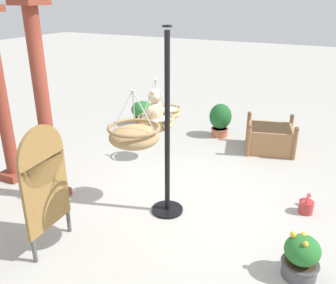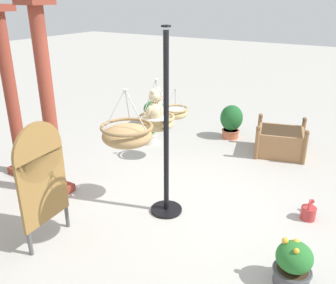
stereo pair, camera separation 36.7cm
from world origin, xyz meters
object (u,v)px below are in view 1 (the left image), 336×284
wooden_planter_box (270,138)px  hanging_basket_with_teddy (156,122)px  display_sign_board (45,179)px  hanging_basket_left_high (134,135)px  potted_plant_tall_leafy (220,119)px  greenhouse_pillar_left (44,111)px  potted_plant_broad_leaf (142,112)px  watering_can (306,206)px  greenhouse_pillar_right (1,102)px  potted_plant_conical_shrub (140,137)px  potted_plant_fern_front (301,257)px  hanging_basket_right_low (168,112)px  display_pole_central (167,160)px  teddy_bear (154,108)px

wooden_planter_box → hanging_basket_with_teddy: bearing=159.1°
hanging_basket_with_teddy → display_sign_board: hanging_basket_with_teddy is taller
hanging_basket_left_high → potted_plant_tall_leafy: 4.22m
greenhouse_pillar_left → potted_plant_broad_leaf: 3.64m
hanging_basket_with_teddy → watering_can: (0.71, -2.00, -1.15)m
greenhouse_pillar_right → potted_plant_conical_shrub: bearing=-25.7°
watering_can → potted_plant_fern_front: bearing=-175.3°
greenhouse_pillar_left → potted_plant_conical_shrub: 2.72m
hanging_basket_right_low → potted_plant_fern_front: 3.41m
display_pole_central → hanging_basket_right_low: display_pole_central is taller
teddy_bear → potted_plant_tall_leafy: teddy_bear is taller
potted_plant_fern_front → hanging_basket_right_low: bearing=52.5°
greenhouse_pillar_right → display_sign_board: 2.17m
hanging_basket_with_teddy → watering_can: bearing=-70.4°
potted_plant_fern_front → greenhouse_pillar_left: bearing=89.3°
hanging_basket_with_teddy → potted_plant_fern_front: hanging_basket_with_teddy is taller
hanging_basket_with_teddy → hanging_basket_left_high: (-1.05, -0.32, 0.22)m
hanging_basket_left_high → watering_can: size_ratio=1.79×
potted_plant_tall_leafy → display_sign_board: bearing=173.2°
greenhouse_pillar_right → hanging_basket_right_low: bearing=-47.1°
display_pole_central → display_sign_board: 1.59m
potted_plant_tall_leafy → hanging_basket_left_high: bearing=-174.1°
display_pole_central → hanging_basket_with_teddy: bearing=59.0°
hanging_basket_with_teddy → greenhouse_pillar_left: 1.57m
display_pole_central → watering_can: display_pole_central is taller
hanging_basket_with_teddy → teddy_bear: bearing=90.0°
potted_plant_fern_front → display_sign_board: display_sign_board is taller
teddy_bear → hanging_basket_left_high: hanging_basket_left_high is taller
hanging_basket_with_teddy → potted_plant_tall_leafy: bearing=1.9°
hanging_basket_left_high → display_sign_board: (-0.42, 0.95, -0.56)m
potted_plant_tall_leafy → watering_can: (-2.30, -2.10, -0.28)m
teddy_bear → hanging_basket_left_high: 1.10m
hanging_basket_with_teddy → potted_plant_fern_front: 2.43m
hanging_basket_with_teddy → wooden_planter_box: 3.07m
display_sign_board → watering_can: 3.52m
greenhouse_pillar_right → watering_can: size_ratio=7.80×
greenhouse_pillar_left → greenhouse_pillar_right: (0.17, 1.05, -0.05)m
watering_can → greenhouse_pillar_right: bearing=104.2°
teddy_bear → potted_plant_fern_front: 2.54m
teddy_bear → display_sign_board: 1.68m
potted_plant_fern_front → potted_plant_conical_shrub: 4.31m
teddy_bear → greenhouse_pillar_right: greenhouse_pillar_right is taller
hanging_basket_with_teddy → wooden_planter_box: hanging_basket_with_teddy is taller
potted_plant_tall_leafy → display_sign_board: size_ratio=0.46×
hanging_basket_left_high → potted_plant_broad_leaf: (3.90, 2.28, -1.14)m
wooden_planter_box → potted_plant_broad_leaf: size_ratio=1.90×
potted_plant_broad_leaf → watering_can: bearing=-118.4°
teddy_bear → greenhouse_pillar_left: size_ratio=0.16×
wooden_planter_box → potted_plant_fern_front: bearing=-162.1°
potted_plant_broad_leaf → display_pole_central: bearing=-143.7°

